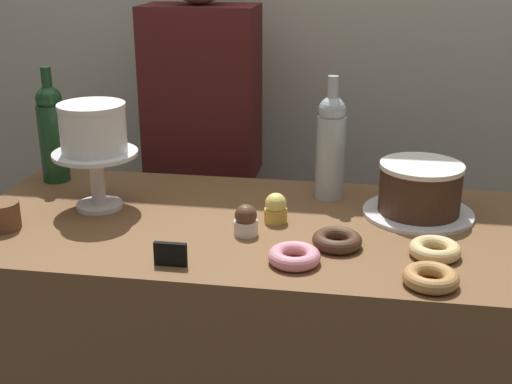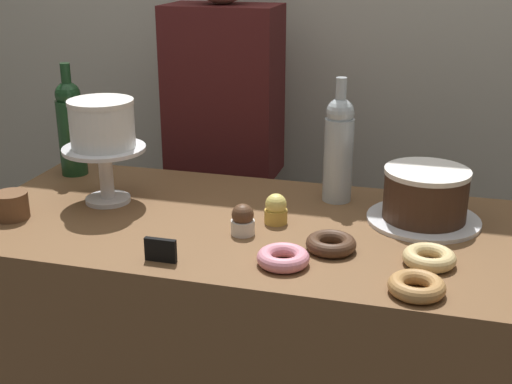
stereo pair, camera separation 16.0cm
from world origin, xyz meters
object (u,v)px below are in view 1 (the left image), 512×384
Objects in this scene: donut_glazed at (435,250)px; cookie_stack at (2,215)px; cake_stand_pedestal at (97,170)px; wine_bottle_green at (52,131)px; wine_bottle_clear at (331,145)px; cupcake_chocolate at (246,221)px; barista_figure at (204,176)px; price_sign_chalkboard at (170,254)px; chocolate_round_cake at (420,188)px; cupcake_lemon at (276,209)px; donut_pink at (294,256)px; white_layer_cake at (93,128)px; donut_maple at (431,278)px; donut_chocolate at (337,240)px.

cookie_stack reaches higher than donut_glazed.
cake_stand_pedestal reaches higher than cookie_stack.
wine_bottle_clear is at bearing -0.93° from wine_bottle_green.
cupcake_chocolate is at bearing 5.63° from cookie_stack.
price_sign_chalkboard is at bearing -81.12° from barista_figure.
chocolate_round_cake is 0.85m from barista_figure.
cupcake_chocolate reaches higher than donut_glazed.
barista_figure is at bearing 133.23° from donut_glazed.
cupcake_lemon is 0.23m from donut_pink.
wine_bottle_clear is at bearing 16.49° from white_layer_cake.
cake_stand_pedestal is 0.65× the size of wine_bottle_green.
cake_stand_pedestal is 1.90× the size of donut_maple.
cupcake_lemon is 1.06× the size of price_sign_chalkboard.
cake_stand_pedestal is 0.47m from cupcake_lemon.
donut_pink is at bearing -131.49° from donut_chocolate.
barista_figure is (-0.48, 0.72, -0.12)m from donut_chocolate.
barista_figure is (0.14, 0.57, -0.31)m from white_layer_cake.
wine_bottle_clear reaches higher than white_layer_cake.
wine_bottle_green is 0.70m from cupcake_lemon.
barista_figure reaches higher than wine_bottle_green.
white_layer_cake is 0.30m from cookie_stack.
donut_pink is (0.53, -0.24, -0.08)m from cake_stand_pedestal.
donut_glazed is 0.31m from donut_pink.
cookie_stack is 0.47m from price_sign_chalkboard.
donut_glazed is at bearing -18.52° from wine_bottle_green.
chocolate_round_cake is 0.65m from price_sign_chalkboard.
price_sign_chalkboard is at bearing -168.43° from donut_pink.
donut_maple is at bearing -38.29° from donut_chocolate.
wine_bottle_green and wine_bottle_clear have the same top height.
donut_maple is at bearing -11.08° from donut_pink.
cookie_stack reaches higher than donut_maple.
donut_maple and donut_pink have the same top height.
donut_chocolate is (0.61, -0.15, -0.08)m from cake_stand_pedestal.
donut_glazed is (0.83, -0.16, -0.08)m from cake_stand_pedestal.
wine_bottle_green is at bearing 179.07° from wine_bottle_clear.
cake_stand_pedestal reaches higher than chocolate_round_cake.
wine_bottle_clear is at bearing -42.29° from barista_figure.
wine_bottle_clear is at bearing 83.26° from donut_pink.
chocolate_round_cake reaches higher than price_sign_chalkboard.
cupcake_lemon is 0.44m from donut_maple.
barista_figure is at bearing 123.62° from donut_chocolate.
cupcake_lemon is at bearing -163.46° from chocolate_round_cake.
donut_pink is at bearing -96.74° from wine_bottle_clear.
cookie_stack reaches higher than price_sign_chalkboard.
wine_bottle_clear reaches higher than cookie_stack.
cookie_stack is at bearing -165.99° from chocolate_round_cake.
wine_bottle_green is 4.38× the size of cupcake_lemon.
donut_glazed is 0.57m from price_sign_chalkboard.
donut_pink is (0.07, -0.22, -0.02)m from cupcake_lemon.
price_sign_chalkboard reaches higher than donut_chocolate.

